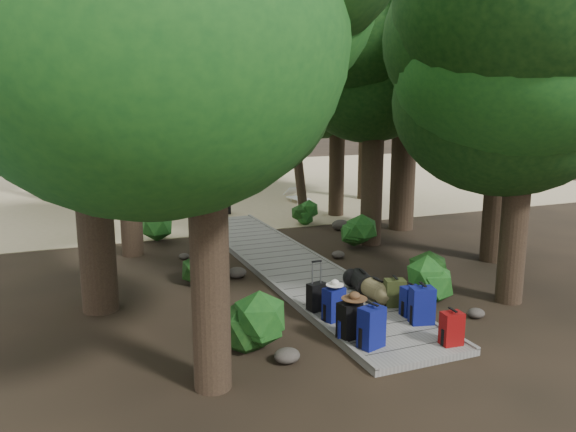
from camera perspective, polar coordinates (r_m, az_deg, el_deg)
name	(u,v)px	position (r m, az deg, el deg)	size (l,w,h in m)	color
ground	(303,277)	(13.51, 1.54, -6.21)	(120.00, 120.00, 0.00)	#302418
sand_beach	(174,186)	(28.55, -11.51, 3.02)	(40.00, 22.00, 0.02)	tan
boardwalk	(287,264)	(14.37, -0.07, -4.86)	(2.00, 12.00, 0.12)	gray
backpack_left_a	(372,325)	(9.52, 8.48, -10.90)	(0.41, 0.29, 0.77)	navy
backpack_left_b	(349,318)	(9.83, 6.26, -10.29)	(0.38, 0.27, 0.71)	black
backpack_left_c	(334,302)	(10.55, 4.68, -8.73)	(0.37, 0.27, 0.69)	navy
backpack_right_a	(452,327)	(9.92, 16.30, -10.75)	(0.35, 0.25, 0.62)	#860108
backpack_right_b	(422,303)	(10.66, 13.45, -8.63)	(0.42, 0.30, 0.76)	navy
backpack_right_c	(411,299)	(11.02, 12.40, -8.28)	(0.36, 0.26, 0.62)	navy
backpack_right_d	(395,291)	(11.45, 10.80, -7.52)	(0.39, 0.28, 0.60)	#343C17
duffel_right_khaki	(378,290)	(11.73, 9.09, -7.48)	(0.41, 0.62, 0.41)	olive
duffel_right_black	(362,282)	(12.20, 7.53, -6.64)	(0.43, 0.68, 0.43)	black
suitcase_on_boardwalk	(316,297)	(11.01, 2.89, -8.22)	(0.36, 0.20, 0.56)	black
lone_suitcase_on_sand	(225,205)	(20.99, -6.46, 1.16)	(0.44, 0.25, 0.70)	black
hat_brown	(354,295)	(9.68, 6.76, -7.98)	(0.45, 0.45, 0.13)	#51351E
hat_white	(335,282)	(10.39, 4.79, -6.72)	(0.33, 0.33, 0.11)	silver
kayak	(110,205)	(22.74, -17.66, 1.04)	(0.76, 3.46, 0.35)	#9F140D
sun_lounger	(298,196)	(23.30, 1.06, 2.09)	(0.56, 1.73, 0.56)	silver
tree_right_a	(523,114)	(12.12, 22.80, 9.56)	(4.66, 4.66, 7.77)	black
tree_right_b	(508,64)	(15.36, 21.42, 14.14)	(5.62, 5.62, 10.04)	black
tree_right_c	(375,90)	(16.27, 8.81, 12.57)	(5.14, 5.14, 8.90)	black
tree_right_d	(408,50)	(18.55, 12.10, 16.19)	(6.22, 6.22, 11.41)	black
tree_right_e	(338,105)	(20.40, 5.08, 11.16)	(4.45, 4.45, 8.01)	black
tree_right_f	(368,86)	(24.19, 8.14, 12.98)	(5.35, 5.35, 9.55)	black
tree_left_a	(205,115)	(7.66, -8.40, 10.14)	(4.73, 4.73, 7.89)	black
tree_left_b	(83,50)	(11.39, -20.09, 15.57)	(5.61, 5.61, 10.10)	black
tree_left_c	(124,99)	(15.45, -16.29, 11.34)	(4.81, 4.81, 8.37)	black
tree_back_a	(142,98)	(27.48, -14.63, 11.50)	(4.95, 4.95, 8.56)	black
tree_back_b	(202,89)	(29.29, -8.69, 12.64)	(5.32, 5.32, 9.51)	black
tree_back_c	(268,104)	(29.35, -2.03, 11.32)	(4.46, 4.46, 8.03)	black
tree_back_d	(40,95)	(25.86, -23.87, 11.21)	(5.29, 5.29, 8.82)	black
palm_right_a	(306,109)	(19.39, 1.82, 10.79)	(4.54, 4.54, 7.74)	#124112
palm_right_b	(300,94)	(24.42, 1.22, 12.30)	(4.61, 4.61, 8.90)	#124112
palm_right_c	(231,117)	(25.71, -5.84, 9.95)	(4.32, 4.32, 6.87)	#124112
palm_left_a	(79,118)	(18.24, -20.50, 9.35)	(4.59, 4.59, 7.30)	#124112
rock_left_a	(287,356)	(9.28, -0.09, -14.00)	(0.43, 0.38, 0.23)	#4C473F
rock_left_b	(244,320)	(10.74, -4.54, -10.45)	(0.37, 0.33, 0.20)	#4C473F
rock_left_c	(237,272)	(13.48, -5.21, -5.74)	(0.46, 0.41, 0.25)	#4C473F
rock_left_d	(184,256)	(15.26, -10.53, -4.02)	(0.28, 0.25, 0.15)	#4C473F
rock_right_a	(476,313)	(11.63, 18.57, -9.33)	(0.34, 0.31, 0.19)	#4C473F
rock_right_b	(442,278)	(13.53, 15.37, -6.08)	(0.42, 0.38, 0.23)	#4C473F
rock_right_c	(338,254)	(15.13, 5.12, -3.91)	(0.36, 0.32, 0.20)	#4C473F
rock_right_d	(341,225)	(18.44, 5.38, -0.90)	(0.60, 0.54, 0.33)	#4C473F
shrub_left_a	(256,324)	(9.51, -3.23, -10.91)	(1.08, 1.08, 0.97)	#164B18
shrub_left_b	(207,264)	(13.22, -8.27, -4.82)	(0.94, 0.94, 0.85)	#164B18
shrub_left_c	(160,224)	(17.29, -12.90, -0.80)	(1.14, 1.14, 1.03)	#164B18
shrub_right_a	(428,277)	(12.26, 13.99, -6.04)	(1.08, 1.08, 0.98)	#164B18
shrub_right_b	(354,232)	(15.96, 6.75, -1.65)	(1.11, 1.11, 1.00)	#164B18
shrub_right_c	(304,214)	(19.06, 1.69, 0.19)	(0.83, 0.83, 0.74)	#164B18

